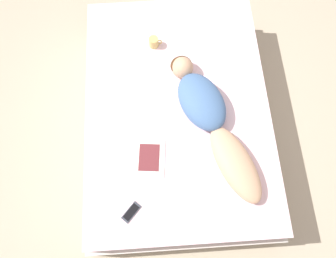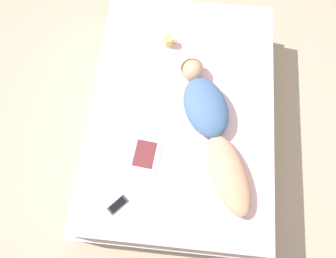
% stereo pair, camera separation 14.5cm
% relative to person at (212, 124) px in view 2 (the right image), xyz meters
% --- Properties ---
extents(ground_plane, '(12.00, 12.00, 0.00)m').
position_rel_person_xyz_m(ground_plane, '(-0.24, 0.16, -0.62)').
color(ground_plane, '#B7A88E').
extents(bed, '(1.56, 2.21, 0.53)m').
position_rel_person_xyz_m(bed, '(-0.24, 0.16, -0.36)').
color(bed, beige).
rests_on(bed, ground_plane).
extents(person, '(0.69, 1.31, 0.19)m').
position_rel_person_xyz_m(person, '(0.00, 0.00, 0.00)').
color(person, tan).
rests_on(person, bed).
extents(open_magazine, '(0.51, 0.35, 0.01)m').
position_rel_person_xyz_m(open_magazine, '(-0.61, -0.26, -0.08)').
color(open_magazine, silver).
rests_on(open_magazine, bed).
extents(coffee_mug, '(0.11, 0.08, 0.10)m').
position_rel_person_xyz_m(coffee_mug, '(-0.40, 0.75, -0.04)').
color(coffee_mug, tan).
rests_on(coffee_mug, bed).
extents(cell_phone, '(0.15, 0.16, 0.01)m').
position_rel_person_xyz_m(cell_phone, '(-0.64, -0.67, -0.08)').
color(cell_phone, '#333842').
rests_on(cell_phone, bed).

